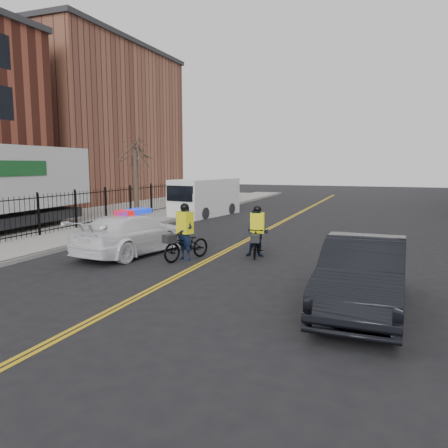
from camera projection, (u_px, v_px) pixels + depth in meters
ground at (176, 277)px, 13.02m from camera, size 120.00×120.00×0.00m
center_line_left at (253, 236)px, 20.45m from camera, size 0.10×60.00×0.01m
center_line_right at (256, 236)px, 20.39m from camera, size 0.10×60.00×0.01m
sidewalk at (119, 227)px, 23.06m from camera, size 3.00×60.00×0.15m
curb at (143, 228)px, 22.53m from camera, size 0.20×60.00×0.15m
iron_fence at (94, 208)px, 23.47m from camera, size 0.12×28.00×2.00m
warehouse_far at (77, 127)px, 42.42m from camera, size 14.00×18.00×14.00m
street_tree at (136, 161)px, 24.48m from camera, size 3.20×3.20×4.80m
police_cruiser at (134, 234)px, 16.39m from camera, size 2.87×5.46×1.67m
dark_sedan at (363, 275)px, 9.98m from camera, size 1.86×5.09×1.67m
cargo_van at (204, 198)px, 28.51m from camera, size 2.96×5.97×2.40m
cyclist_near at (185, 240)px, 15.31m from camera, size 1.41×2.17×2.01m
cyclist_far at (257, 237)px, 15.82m from camera, size 0.95×1.93×1.88m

